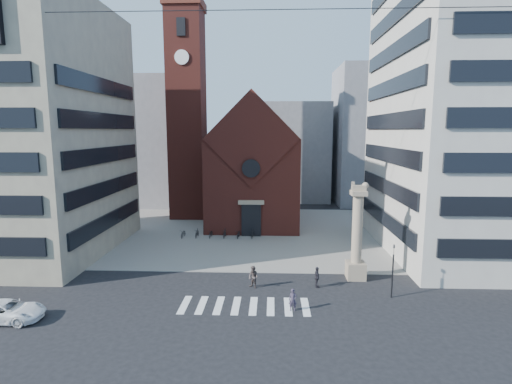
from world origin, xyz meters
TOP-DOWN VIEW (x-y plane):
  - ground at (0.00, 0.00)m, footprint 120.00×120.00m
  - piazza at (0.00, 19.00)m, footprint 46.00×30.00m
  - zebra_crossing at (0.55, -3.00)m, footprint 10.20×3.20m
  - church at (0.00, 25.04)m, footprint 12.00×16.65m
  - campanile at (-10.00, 28.00)m, footprint 5.50×5.50m
  - building_left at (-24.00, 10.00)m, footprint 18.00×20.00m
  - building_right at (24.00, 12.00)m, footprint 18.00×22.00m
  - bg_block_left at (-20.00, 40.00)m, footprint 16.00×14.00m
  - bg_block_mid at (6.00, 45.00)m, footprint 14.00×12.00m
  - bg_block_right at (22.00, 42.00)m, footprint 16.00×14.00m
  - lion_column at (10.01, 3.00)m, footprint 1.63×1.60m
  - traffic_light at (12.00, -1.00)m, footprint 0.13×0.16m
  - white_car at (-15.71, -6.01)m, footprint 5.05×2.38m
  - pedestrian_0 at (4.11, -3.67)m, footprint 0.62×0.43m
  - pedestrian_1 at (1.04, 0.49)m, footprint 1.15×1.13m
  - pedestrian_2 at (6.34, 0.81)m, footprint 0.54×1.08m
  - scooter_0 at (-8.30, 15.92)m, footprint 0.72×1.85m
  - scooter_1 at (-6.60, 15.92)m, footprint 0.58×1.79m
  - scooter_2 at (-4.90, 15.92)m, footprint 0.72×1.85m
  - scooter_3 at (-3.20, 15.92)m, footprint 0.58×1.79m
  - scooter_4 at (-1.51, 15.92)m, footprint 0.72×1.85m
  - scooter_5 at (0.19, 15.92)m, footprint 0.58×1.79m

SIDE VIEW (x-z plane):
  - ground at x=0.00m, z-range 0.00..0.00m
  - zebra_crossing at x=0.55m, z-range 0.00..0.01m
  - piazza at x=0.00m, z-range 0.00..0.05m
  - scooter_0 at x=-8.30m, z-range 0.05..1.01m
  - scooter_2 at x=-4.90m, z-range 0.05..1.01m
  - scooter_4 at x=-1.51m, z-range 0.05..1.01m
  - scooter_1 at x=-6.60m, z-range 0.05..1.11m
  - scooter_3 at x=-3.20m, z-range 0.05..1.11m
  - scooter_5 at x=0.19m, z-range 0.05..1.11m
  - white_car at x=-15.71m, z-range 0.00..1.40m
  - pedestrian_0 at x=4.11m, z-range 0.00..1.65m
  - pedestrian_2 at x=6.34m, z-range 0.00..1.78m
  - pedestrian_1 at x=1.04m, z-range 0.00..1.87m
  - traffic_light at x=12.00m, z-range 0.14..4.44m
  - lion_column at x=10.01m, z-range -0.88..7.79m
  - church at x=0.00m, z-range -1.02..16.98m
  - bg_block_mid at x=6.00m, z-range 0.00..18.00m
  - bg_block_left at x=-20.00m, z-range 0.00..22.00m
  - bg_block_right at x=22.00m, z-range 0.00..24.00m
  - building_left at x=-24.00m, z-range 0.00..26.00m
  - campanile at x=-10.00m, z-range 0.14..31.34m
  - building_right at x=24.00m, z-range 0.00..32.00m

